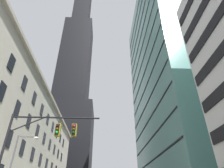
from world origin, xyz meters
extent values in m
cube|color=beige|center=(-18.53, 26.22, 11.00)|extent=(15.07, 64.44, 22.01)
cube|color=#B2A893|center=(-10.75, 26.22, 21.31)|extent=(0.70, 64.44, 0.60)
cube|color=black|center=(-10.95, 13.00, 8.20)|extent=(0.14, 1.40, 2.20)
cube|color=black|center=(-10.95, 18.00, 8.20)|extent=(0.14, 1.40, 2.20)
cube|color=black|center=(-10.95, 23.00, 8.20)|extent=(0.14, 1.40, 2.20)
cube|color=black|center=(-10.95, 28.00, 8.20)|extent=(0.14, 1.40, 2.20)
cube|color=black|center=(-10.95, 33.00, 8.20)|extent=(0.14, 1.40, 2.20)
cube|color=black|center=(-10.95, 38.00, 8.20)|extent=(0.14, 1.40, 2.20)
cube|color=black|center=(-10.95, 8.00, 12.40)|extent=(0.14, 1.40, 2.20)
cube|color=black|center=(-10.95, 13.00, 12.40)|extent=(0.14, 1.40, 2.20)
cube|color=black|center=(-10.95, 18.00, 12.40)|extent=(0.14, 1.40, 2.20)
cube|color=black|center=(-10.95, 23.00, 12.40)|extent=(0.14, 1.40, 2.20)
cube|color=black|center=(-10.95, 28.00, 12.40)|extent=(0.14, 1.40, 2.20)
cube|color=black|center=(-10.95, 33.00, 12.40)|extent=(0.14, 1.40, 2.20)
cube|color=black|center=(-10.95, 38.00, 12.40)|extent=(0.14, 1.40, 2.20)
cube|color=black|center=(-10.95, 43.00, 12.40)|extent=(0.14, 1.40, 2.20)
cube|color=black|center=(-10.95, 48.00, 12.40)|extent=(0.14, 1.40, 2.20)
cube|color=black|center=(-10.95, 8.00, 16.60)|extent=(0.14, 1.40, 2.20)
cube|color=black|center=(-10.95, 13.00, 16.60)|extent=(0.14, 1.40, 2.20)
cube|color=black|center=(-10.95, 18.00, 16.60)|extent=(0.14, 1.40, 2.20)
cube|color=black|center=(-10.95, 23.00, 16.60)|extent=(0.14, 1.40, 2.20)
cube|color=black|center=(-10.95, 28.00, 16.60)|extent=(0.14, 1.40, 2.20)
cube|color=black|center=(-10.95, 33.00, 16.60)|extent=(0.14, 1.40, 2.20)
cube|color=black|center=(-10.95, 38.00, 16.60)|extent=(0.14, 1.40, 2.20)
cube|color=black|center=(-10.95, 43.00, 16.60)|extent=(0.14, 1.40, 2.20)
cube|color=black|center=(-10.95, 48.00, 16.60)|extent=(0.14, 1.40, 2.20)
cube|color=black|center=(-16.95, 82.97, 21.68)|extent=(25.51, 25.51, 43.36)
cube|color=black|center=(-16.95, 82.97, 74.89)|extent=(17.85, 17.85, 63.07)
cube|color=black|center=(10.95, -1.68, 15.00)|extent=(0.16, 11.84, 1.10)
cube|color=slate|center=(19.71, 26.78, 28.62)|extent=(17.42, 33.86, 57.24)
cube|color=black|center=(10.96, 26.78, 8.00)|extent=(0.12, 32.86, 0.24)
cube|color=black|center=(10.96, 26.78, 12.00)|extent=(0.12, 32.86, 0.24)
cube|color=black|center=(10.96, 26.78, 16.00)|extent=(0.12, 32.86, 0.24)
cube|color=black|center=(10.96, 26.78, 20.00)|extent=(0.12, 32.86, 0.24)
cube|color=black|center=(10.96, 26.78, 24.00)|extent=(0.12, 32.86, 0.24)
cube|color=black|center=(10.96, 26.78, 28.00)|extent=(0.12, 32.86, 0.24)
cube|color=black|center=(10.96, 26.78, 32.00)|extent=(0.12, 32.86, 0.24)
cube|color=black|center=(10.96, 26.78, 36.00)|extent=(0.12, 32.86, 0.24)
cube|color=black|center=(10.96, 26.78, 40.00)|extent=(0.12, 32.86, 0.24)
cube|color=black|center=(10.96, 26.78, 44.00)|extent=(0.12, 32.86, 0.24)
cube|color=black|center=(10.96, 26.78, 48.00)|extent=(0.12, 32.86, 0.24)
cube|color=black|center=(10.96, 26.78, 52.00)|extent=(0.12, 32.86, 0.24)
cylinder|color=black|center=(-6.60, 3.51, 3.92)|extent=(0.20, 0.20, 7.55)
cylinder|color=black|center=(-2.86, 3.51, 7.45)|extent=(7.47, 0.14, 0.14)
cylinder|color=black|center=(-5.10, 3.51, 6.85)|extent=(3.07, 0.10, 1.55)
cylinder|color=black|center=(-2.61, 3.51, 7.15)|extent=(0.04, 0.04, 0.60)
cube|color=black|center=(-2.61, 3.51, 6.40)|extent=(0.30, 0.30, 0.90)
cube|color=olive|center=(-2.61, 3.68, 6.40)|extent=(0.40, 0.40, 1.04)
sphere|color=#450808|center=(-2.61, 3.35, 6.68)|extent=(0.20, 0.20, 0.20)
sphere|color=#4B3A08|center=(-2.61, 3.35, 6.40)|extent=(0.20, 0.20, 0.20)
sphere|color=green|center=(-2.61, 3.35, 6.12)|extent=(0.20, 0.20, 0.20)
cylinder|color=black|center=(-1.24, 3.51, 7.15)|extent=(0.04, 0.04, 0.60)
cube|color=black|center=(-1.24, 3.51, 6.40)|extent=(0.30, 0.30, 0.90)
cube|color=olive|center=(-1.24, 3.68, 6.40)|extent=(0.40, 0.40, 1.04)
sphere|color=red|center=(-1.24, 3.35, 6.68)|extent=(0.20, 0.20, 0.20)
sphere|color=#4B3A08|center=(-1.24, 3.35, 6.40)|extent=(0.20, 0.20, 0.20)
sphere|color=#083D10|center=(-1.24, 3.35, 6.12)|extent=(0.20, 0.20, 0.20)
cylinder|color=#47474C|center=(-7.70, 10.54, 7.74)|extent=(2.08, 0.10, 0.10)
ellipsoid|color=#EFE5C6|center=(-6.66, 10.54, 7.64)|extent=(0.56, 0.32, 0.24)
camera|label=1|loc=(1.19, -12.29, 1.28)|focal=30.53mm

